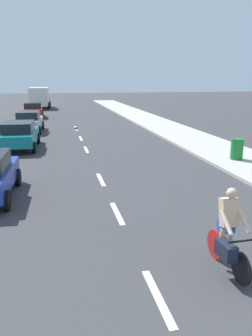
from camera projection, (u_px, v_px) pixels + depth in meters
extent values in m
plane|color=#38383A|center=(84.00, 145.00, 21.11)|extent=(160.00, 160.00, 0.00)
cube|color=#B2ADA3|center=(183.00, 135.00, 24.42)|extent=(3.60, 80.00, 0.14)
cube|color=white|center=(158.00, 297.00, 6.39)|extent=(0.16, 1.80, 0.01)
cube|color=white|center=(117.00, 213.00, 10.38)|extent=(0.16, 1.80, 0.01)
cube|color=white|center=(101.00, 179.00, 13.83)|extent=(0.16, 1.80, 0.01)
cube|color=white|center=(86.00, 150.00, 19.66)|extent=(0.16, 1.80, 0.01)
cube|color=white|center=(81.00, 138.00, 23.34)|extent=(0.16, 1.80, 0.01)
cube|color=white|center=(76.00, 128.00, 28.37)|extent=(0.16, 1.80, 0.01)
cube|color=white|center=(76.00, 129.00, 27.74)|extent=(0.16, 1.80, 0.01)
cylinder|color=black|center=(241.00, 268.00, 6.74)|extent=(0.08, 0.66, 0.66)
cylinder|color=red|center=(215.00, 244.00, 7.73)|extent=(0.08, 0.66, 0.66)
cube|color=black|center=(228.00, 248.00, 7.19)|extent=(0.07, 0.95, 0.04)
cylinder|color=black|center=(224.00, 233.00, 7.33)|extent=(0.03, 0.03, 0.48)
cube|color=black|center=(241.00, 241.00, 6.68)|extent=(0.56, 0.05, 0.03)
cube|color=beige|center=(229.00, 212.00, 7.07)|extent=(0.35, 0.33, 0.63)
sphere|color=beige|center=(232.00, 193.00, 6.90)|extent=(0.22, 0.22, 0.22)
cube|color=#2D51B7|center=(226.00, 226.00, 7.20)|extent=(0.33, 0.23, 0.28)
cube|color=black|center=(226.00, 250.00, 6.84)|extent=(0.26, 0.53, 0.32)
cylinder|color=beige|center=(231.00, 240.00, 7.26)|extent=(0.12, 0.32, 0.62)
cylinder|color=beige|center=(221.00, 241.00, 7.20)|extent=(0.12, 0.21, 0.63)
cylinder|color=beige|center=(244.00, 221.00, 6.90)|extent=(0.11, 0.49, 0.41)
cylinder|color=beige|center=(226.00, 223.00, 6.80)|extent=(0.11, 0.49, 0.41)
cylinder|color=black|center=(18.00, 177.00, 13.01)|extent=(0.21, 0.65, 0.64)
cylinder|color=black|center=(6.00, 201.00, 10.51)|extent=(0.21, 0.65, 0.64)
cube|color=#14727A|center=(20.00, 137.00, 19.81)|extent=(2.02, 4.45, 0.64)
cube|color=black|center=(18.00, 127.00, 19.45)|extent=(1.71, 2.34, 0.56)
cylinder|color=black|center=(8.00, 139.00, 21.18)|extent=(0.21, 0.65, 0.64)
cylinder|color=black|center=(38.00, 138.00, 21.47)|extent=(0.21, 0.65, 0.64)
cylinder|color=black|center=(34.00, 147.00, 18.63)|extent=(0.21, 0.65, 0.64)
cube|color=#B7BABF|center=(29.00, 123.00, 26.05)|extent=(1.97, 4.24, 0.64)
cube|color=black|center=(28.00, 115.00, 25.70)|extent=(1.65, 2.24, 0.56)
cylinder|color=black|center=(20.00, 126.00, 27.36)|extent=(0.22, 0.65, 0.64)
cylinder|color=black|center=(43.00, 125.00, 27.62)|extent=(0.22, 0.65, 0.64)
cylinder|color=black|center=(15.00, 131.00, 24.66)|extent=(0.22, 0.65, 0.64)
cylinder|color=black|center=(40.00, 130.00, 24.92)|extent=(0.22, 0.65, 0.64)
cube|color=red|center=(33.00, 111.00, 35.65)|extent=(1.99, 4.53, 0.64)
cube|color=black|center=(33.00, 105.00, 35.29)|extent=(1.71, 2.37, 0.56)
cylinder|color=black|center=(25.00, 113.00, 36.98)|extent=(0.20, 0.64, 0.64)
cylinder|color=black|center=(43.00, 113.00, 37.39)|extent=(0.20, 0.64, 0.64)
cylinder|color=black|center=(23.00, 116.00, 34.10)|extent=(0.20, 0.64, 0.64)
cylinder|color=black|center=(43.00, 116.00, 34.52)|extent=(0.20, 0.64, 0.64)
cube|color=beige|center=(41.00, 99.00, 48.65)|extent=(2.48, 2.42, 1.40)
cube|color=silver|center=(39.00, 96.00, 45.69)|extent=(2.54, 4.24, 2.30)
cylinder|color=black|center=(32.00, 104.00, 48.52)|extent=(0.31, 0.91, 0.90)
cylinder|color=black|center=(50.00, 104.00, 48.92)|extent=(0.31, 0.91, 0.90)
cylinder|color=black|center=(30.00, 106.00, 44.80)|extent=(0.31, 0.91, 0.90)
cylinder|color=black|center=(48.00, 106.00, 45.20)|extent=(0.31, 0.91, 0.90)
cylinder|color=#19722D|center=(237.00, 149.00, 16.61)|extent=(0.60, 0.60, 1.01)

